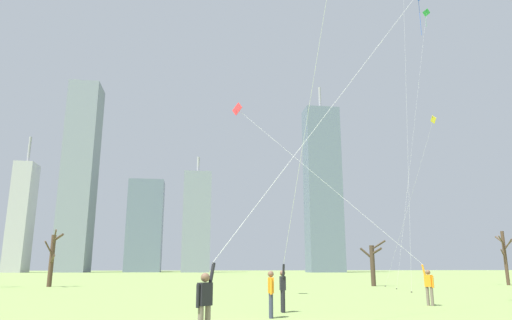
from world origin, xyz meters
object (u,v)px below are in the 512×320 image
object	(u,v)px
distant_kite_drifting_left_teal	(404,0)
bare_tree_far_right_edge	(373,263)
distant_kite_high_overhead_yellow	(426,145)
kite_flyer_midfield_right_red	(393,252)
kite_flyer_far_back_blue	(294,173)
bare_tree_left_of_center	(505,255)
distant_kite_drifting_right_green	(423,44)
bystander_far_off_by_trees	(271,291)
bare_tree_center	(52,258)
kite_flyer_midfield_left_white	(299,184)

from	to	relation	value
distant_kite_drifting_left_teal	bare_tree_far_right_edge	xyz separation A→B (m)	(-1.91, 6.27, -23.73)
distant_kite_high_overhead_yellow	bare_tree_far_right_edge	size ratio (longest dim) A/B	3.48
kite_flyer_midfield_right_red	kite_flyer_far_back_blue	xyz separation A→B (m)	(-6.86, -8.20, 2.10)
kite_flyer_midfield_right_red	bare_tree_left_of_center	xyz separation A→B (m)	(20.88, 19.97, 0.38)
kite_flyer_far_back_blue	distant_kite_drifting_right_green	bearing A→B (deg)	52.19
kite_flyer_far_back_blue	bystander_far_off_by_trees	distance (m)	4.85
distant_kite_drifting_right_green	bare_tree_far_right_edge	size ratio (longest dim) A/B	6.51
distant_kite_drifting_left_teal	bare_tree_center	distance (m)	39.97
kite_flyer_midfield_left_white	bare_tree_left_of_center	xyz separation A→B (m)	(26.76, 24.82, -2.02)
kite_flyer_midfield_right_red	bare_tree_center	world-z (taller)	kite_flyer_midfield_right_red
kite_flyer_midfield_right_red	distant_kite_high_overhead_yellow	size ratio (longest dim) A/B	0.84
bare_tree_far_right_edge	distant_kite_drifting_right_green	bearing A→B (deg)	-35.46
kite_flyer_midfield_left_white	bare_tree_far_right_edge	size ratio (longest dim) A/B	4.99
bare_tree_left_of_center	kite_flyer_midfield_right_red	bearing A→B (deg)	-136.28
kite_flyer_midfield_left_white	distant_kite_high_overhead_yellow	size ratio (longest dim) A/B	1.43
distant_kite_drifting_right_green	bare_tree_far_right_edge	xyz separation A→B (m)	(-5.00, 3.56, -20.91)
kite_flyer_midfield_right_red	distant_kite_drifting_right_green	size ratio (longest dim) A/B	0.45
kite_flyer_far_back_blue	distant_kite_drifting_left_teal	distance (m)	34.28
distant_kite_drifting_right_green	bare_tree_left_of_center	xyz separation A→B (m)	(8.80, 3.76, -20.17)
kite_flyer_far_back_blue	distant_kite_high_overhead_yellow	size ratio (longest dim) A/B	1.13
bystander_far_off_by_trees	distant_kite_drifting_right_green	world-z (taller)	distant_kite_drifting_right_green
bystander_far_off_by_trees	bare_tree_center	xyz separation A→B (m)	(-15.18, 27.50, 1.63)
kite_flyer_midfield_left_white	bare_tree_center	bearing A→B (deg)	120.88
bare_tree_far_right_edge	kite_flyer_midfield_left_white	bearing A→B (deg)	-117.74
kite_flyer_midfield_right_red	kite_flyer_far_back_blue	bearing A→B (deg)	-129.91
bystander_far_off_by_trees	bare_tree_far_right_edge	bearing A→B (deg)	60.35
kite_flyer_midfield_left_white	distant_kite_drifting_right_green	world-z (taller)	distant_kite_drifting_right_green
kite_flyer_far_back_blue	distant_kite_drifting_left_teal	size ratio (longest dim) A/B	0.56
bare_tree_left_of_center	bare_tree_center	xyz separation A→B (m)	(-43.10, 2.51, -0.31)
kite_flyer_midfield_right_red	kite_flyer_far_back_blue	distance (m)	10.89
kite_flyer_midfield_right_red	distant_kite_drifting_left_teal	distance (m)	28.45
kite_flyer_midfield_right_red	bare_tree_left_of_center	bearing A→B (deg)	43.72
kite_flyer_midfield_left_white	bare_tree_far_right_edge	bearing A→B (deg)	62.26
bare_tree_left_of_center	bare_tree_center	world-z (taller)	bare_tree_left_of_center
bare_tree_center	bare_tree_left_of_center	bearing A→B (deg)	-3.33
bystander_far_off_by_trees	bare_tree_center	distance (m)	31.46
kite_flyer_far_back_blue	distant_kite_drifting_left_teal	bearing A→B (deg)	53.87
bare_tree_far_right_edge	bare_tree_center	distance (m)	29.42
kite_flyer_midfield_right_red	bare_tree_center	distance (m)	31.61
bystander_far_off_by_trees	bare_tree_left_of_center	xyz separation A→B (m)	(27.92, 24.99, 1.94)
distant_kite_high_overhead_yellow	bare_tree_far_right_edge	bearing A→B (deg)	117.83
distant_kite_drifting_right_green	distant_kite_drifting_left_teal	xyz separation A→B (m)	(-3.09, -2.70, 2.82)
bystander_far_off_by_trees	distant_kite_high_overhead_yellow	distance (m)	27.94
bare_tree_far_right_edge	bare_tree_center	size ratio (longest dim) A/B	0.83
kite_flyer_midfield_right_red	bare_tree_center	bearing A→B (deg)	134.66
kite_flyer_far_back_blue	bare_tree_center	bearing A→B (deg)	116.59
kite_flyer_midfield_right_red	bare_tree_left_of_center	world-z (taller)	kite_flyer_midfield_right_red
distant_kite_high_overhead_yellow	distant_kite_drifting_left_teal	world-z (taller)	distant_kite_drifting_left_teal
bystander_far_off_by_trees	distant_kite_drifting_right_green	distance (m)	36.13
distant_kite_high_overhead_yellow	distant_kite_drifting_left_teal	xyz separation A→B (m)	(-1.18, -0.42, 13.74)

